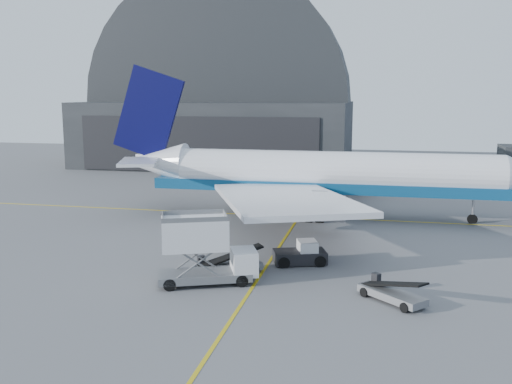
% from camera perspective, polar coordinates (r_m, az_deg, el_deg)
% --- Properties ---
extents(ground, '(200.00, 200.00, 0.00)m').
position_cam_1_polar(ground, '(44.84, 0.79, -7.82)').
color(ground, '#565659').
rests_on(ground, ground).
extents(taxi_lines, '(80.00, 42.12, 0.02)m').
position_cam_1_polar(taxi_lines, '(56.85, 3.31, -4.01)').
color(taxi_lines, gold).
rests_on(taxi_lines, ground).
extents(hangar, '(50.00, 28.30, 28.00)m').
position_cam_1_polar(hangar, '(111.16, -3.77, 7.71)').
color(hangar, black).
rests_on(hangar, ground).
extents(airliner, '(48.38, 46.92, 16.98)m').
position_cam_1_polar(airliner, '(63.47, 6.20, 1.76)').
color(airliner, white).
rests_on(airliner, ground).
extents(catering_truck, '(7.54, 5.04, 4.87)m').
position_cam_1_polar(catering_truck, '(41.26, -5.27, -5.86)').
color(catering_truck, slate).
rests_on(catering_truck, ground).
extents(pushback_tug, '(4.67, 3.53, 1.92)m').
position_cam_1_polar(pushback_tug, '(46.51, 4.55, -6.27)').
color(pushback_tug, black).
rests_on(pushback_tug, ground).
extents(belt_loader_a, '(5.09, 4.10, 2.02)m').
position_cam_1_polar(belt_loader_a, '(44.00, -2.78, -7.32)').
color(belt_loader_a, slate).
rests_on(belt_loader_a, ground).
extents(belt_loader_b, '(4.61, 4.39, 1.93)m').
position_cam_1_polar(belt_loader_b, '(39.23, 13.38, -9.79)').
color(belt_loader_b, slate).
rests_on(belt_loader_b, ground).
extents(traffic_cone, '(0.38, 0.38, 0.55)m').
position_cam_1_polar(traffic_cone, '(43.93, -1.01, -7.84)').
color(traffic_cone, '#E74A07').
rests_on(traffic_cone, ground).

